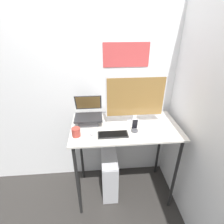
{
  "coord_description": "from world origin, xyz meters",
  "views": [
    {
      "loc": [
        -0.29,
        -1.29,
        2.07
      ],
      "look_at": [
        -0.15,
        0.32,
        1.22
      ],
      "focal_mm": 28.0,
      "sensor_mm": 36.0,
      "label": 1
    }
  ],
  "objects": [
    {
      "name": "laptop",
      "position": [
        -0.4,
        0.43,
        1.11
      ],
      "size": [
        0.3,
        0.32,
        0.29
      ],
      "color": "#4C4C51",
      "rests_on": "desk"
    },
    {
      "name": "wall_back",
      "position": [
        0.0,
        0.73,
        1.3
      ],
      "size": [
        6.0,
        0.06,
        2.6
      ],
      "color": "silver",
      "rests_on": "ground_plane"
    },
    {
      "name": "desk",
      "position": [
        0.0,
        0.32,
        0.9
      ],
      "size": [
        1.18,
        0.64,
        1.04
      ],
      "color": "beige",
      "rests_on": "ground_plane"
    },
    {
      "name": "monitor",
      "position": [
        0.11,
        0.38,
        1.32
      ],
      "size": [
        0.63,
        0.15,
        0.54
      ],
      "color": "silver",
      "rests_on": "desk"
    },
    {
      "name": "mouse",
      "position": [
        -0.37,
        0.18,
        1.05
      ],
      "size": [
        0.04,
        0.06,
        0.03
      ],
      "color": "#99999E",
      "rests_on": "desk"
    },
    {
      "name": "mug",
      "position": [
        -0.52,
        0.18,
        1.08
      ],
      "size": [
        0.09,
        0.09,
        0.09
      ],
      "color": "#9E382D",
      "rests_on": "desk"
    },
    {
      "name": "wall_side_right",
      "position": [
        0.68,
        0.0,
        1.3
      ],
      "size": [
        0.05,
        6.0,
        2.6
      ],
      "color": "silver",
      "rests_on": "ground_plane"
    },
    {
      "name": "ground_plane",
      "position": [
        0.0,
        0.0,
        0.0
      ],
      "size": [
        12.0,
        12.0,
        0.0
      ],
      "primitive_type": "plane",
      "color": "#2D2B28"
    },
    {
      "name": "computer_tower",
      "position": [
        -0.18,
        0.35,
        0.29
      ],
      "size": [
        0.19,
        0.46,
        0.58
      ],
      "color": "silver",
      "rests_on": "ground_plane"
    },
    {
      "name": "cell_phone",
      "position": [
        0.08,
        0.21,
        1.08
      ],
      "size": [
        0.07,
        0.07,
        0.15
      ],
      "color": "#4C4C51",
      "rests_on": "desk"
    },
    {
      "name": "keyboard",
      "position": [
        -0.15,
        0.16,
        1.04
      ],
      "size": [
        0.31,
        0.12,
        0.02
      ],
      "color": "black",
      "rests_on": "desk"
    }
  ]
}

